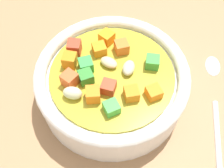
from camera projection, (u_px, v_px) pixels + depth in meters
ground_plane at (112, 98)px, 42.35cm from camera, size 140.00×140.00×2.00cm
soup_bowl_main at (112, 82)px, 38.82cm from camera, size 19.78×19.78×6.87cm
spoon at (216, 102)px, 40.46cm from camera, size 9.02×18.88×0.75cm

